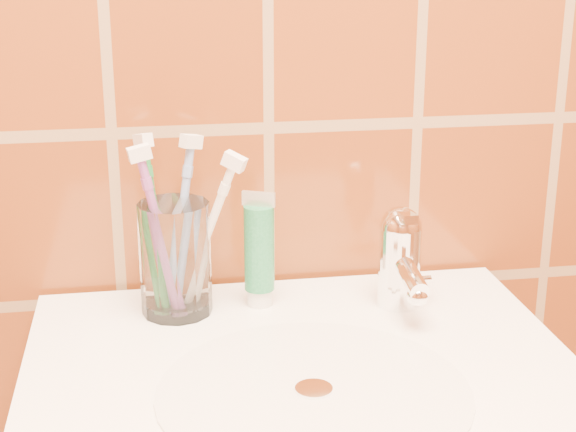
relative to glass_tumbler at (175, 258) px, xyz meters
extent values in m
cylinder|color=silver|center=(0.12, -0.21, -0.06)|extent=(0.30, 0.30, 0.00)
cylinder|color=white|center=(0.12, -0.21, -0.06)|extent=(0.04, 0.04, 0.00)
cylinder|color=white|center=(0.00, 0.00, 0.00)|extent=(0.10, 0.10, 0.13)
cylinder|color=white|center=(0.10, 0.00, -0.06)|extent=(0.03, 0.03, 0.02)
cylinder|color=#1B7442|center=(0.10, 0.00, 0.01)|extent=(0.03, 0.03, 0.10)
cube|color=beige|center=(0.10, 0.00, 0.06)|extent=(0.04, 0.00, 0.02)
cylinder|color=white|center=(0.25, -0.02, -0.02)|extent=(0.05, 0.05, 0.09)
sphere|color=white|center=(0.25, -0.02, 0.03)|extent=(0.05, 0.05, 0.05)
cylinder|color=white|center=(0.25, -0.06, -0.01)|extent=(0.02, 0.09, 0.03)
cube|color=white|center=(0.25, -0.03, 0.05)|extent=(0.02, 0.06, 0.01)
camera|label=1|loc=(-0.03, -0.93, 0.36)|focal=55.00mm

